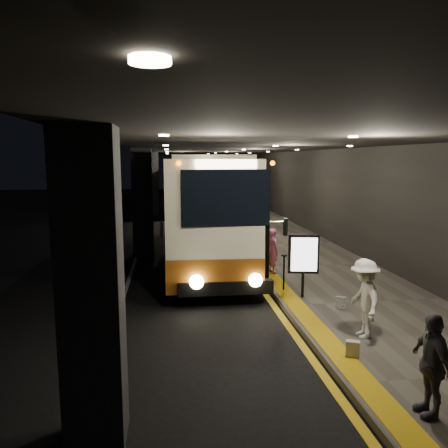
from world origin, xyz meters
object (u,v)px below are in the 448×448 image
coach_main (206,211)px  coach_second (187,187)px  passenger_waiting_grey (431,364)px  coach_third (183,181)px  bag_polka (341,302)px  info_sign (304,255)px  bag_plain (353,349)px  passenger_waiting_white (364,298)px  stanchion_post (284,273)px  passenger_boarding (273,251)px

coach_main → coach_second: bearing=92.7°
passenger_waiting_grey → coach_third: bearing=-176.0°
bag_polka → info_sign: bearing=125.2°
coach_main → bag_plain: bearing=-75.6°
coach_second → passenger_waiting_white: size_ratio=6.85×
bag_polka → info_sign: (-0.70, 1.00, 1.04)m
coach_second → info_sign: coach_second is taller
coach_main → stanchion_post: bearing=-68.1°
coach_main → coach_second: size_ratio=1.09×
coach_third → passenger_waiting_white: bearing=-87.7°
bag_plain → info_sign: size_ratio=0.18×
passenger_boarding → bag_polka: 3.82m
coach_second → bag_polka: coach_second is taller
bag_polka → bag_plain: size_ratio=0.96×
bag_plain → stanchion_post: size_ratio=0.31×
info_sign → bag_plain: bearing=-82.3°
passenger_waiting_grey → bag_plain: size_ratio=4.90×
coach_third → bag_plain: bearing=-88.7°
coach_third → stanchion_post: (1.76, -34.45, -0.98)m
bag_polka → info_sign: size_ratio=0.18×
coach_second → bag_polka: (2.95, -23.39, -1.46)m
stanchion_post → bag_plain: bearing=-87.5°
passenger_waiting_white → info_sign: info_sign is taller
passenger_waiting_white → info_sign: size_ratio=0.97×
info_sign → stanchion_post: 1.06m
passenger_waiting_grey → info_sign: bearing=-177.3°
passenger_waiting_grey → passenger_boarding: bearing=-176.5°
coach_second → passenger_waiting_grey: 28.18m
coach_second → passenger_waiting_white: (2.72, -25.18, -0.76)m
passenger_boarding → bag_plain: size_ratio=4.70×
passenger_boarding → bag_plain: 6.40m
passenger_waiting_white → info_sign: (-0.48, 2.78, 0.33)m
coach_main → coach_second: (-0.06, 16.42, -0.13)m
coach_third → passenger_waiting_grey: size_ratio=6.94×
bag_plain → passenger_waiting_grey: bearing=-80.2°
coach_second → bag_plain: (2.10, -26.09, -1.45)m
coach_main → coach_second: 16.42m
coach_second → stanchion_post: coach_second is taller
passenger_waiting_grey → bag_plain: passenger_waiting_grey is taller
stanchion_post → passenger_boarding: bearing=86.0°
bag_polka → info_sign: info_sign is taller
coach_main → passenger_waiting_white: 9.19m
passenger_boarding → bag_polka: bearing=-179.8°
coach_third → bag_polka: bearing=-87.2°
passenger_waiting_grey → info_sign: 5.69m
passenger_waiting_grey → info_sign: info_sign is taller
passenger_waiting_grey → info_sign: (-0.19, 5.67, 0.40)m
coach_second → bag_plain: bearing=-86.9°
passenger_waiting_grey → stanchion_post: bearing=-174.5°
coach_main → passenger_boarding: (1.97, -3.30, -0.99)m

